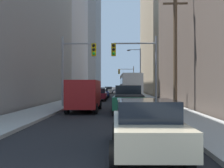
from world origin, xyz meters
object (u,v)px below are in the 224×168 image
cargo_van_red (85,94)px  traffic_signal_near_left (77,60)px  pickup_truck_green (129,99)px  sedan_maroon (99,94)px  city_bus (130,85)px  traffic_signal_far_right (127,75)px  sedan_grey (128,97)px  traffic_signal_near_right (137,60)px  sedan_beige (145,126)px  sedan_white (109,90)px  sedan_blue (103,93)px

cargo_van_red → traffic_signal_near_left: size_ratio=0.87×
pickup_truck_green → sedan_maroon: 13.04m
city_bus → traffic_signal_far_right: bearing=89.6°
city_bus → sedan_grey: bearing=-93.3°
sedan_grey → traffic_signal_near_right: traffic_signal_near_right is taller
traffic_signal_near_right → sedan_beige: bearing=-92.8°
sedan_grey → pickup_truck_green: bearing=-91.3°
sedan_white → traffic_signal_near_right: 35.74m
city_bus → sedan_blue: (-4.01, 1.20, -1.16)m
sedan_maroon → traffic_signal_far_right: traffic_signal_far_right is taller
sedan_white → traffic_signal_far_right: bearing=-23.9°
traffic_signal_near_right → traffic_signal_far_right: same height
sedan_beige → traffic_signal_near_right: (0.66, 13.37, 3.27)m
traffic_signal_far_right → sedan_grey: bearing=-91.5°
city_bus → cargo_van_red: bearing=-102.9°
traffic_signal_near_left → traffic_signal_near_right: 5.00m
sedan_blue → sedan_maroon: bearing=-89.6°
sedan_beige → sedan_white: same height
cargo_van_red → traffic_signal_near_left: traffic_signal_near_left is taller
pickup_truck_green → traffic_signal_near_right: size_ratio=0.91×
sedan_white → traffic_signal_near_left: traffic_signal_near_left is taller
pickup_truck_green → cargo_van_red: (-3.18, 0.69, 0.35)m
sedan_blue → traffic_signal_near_left: (-1.02, -16.11, 3.23)m
sedan_beige → sedan_grey: (0.03, 16.77, 0.00)m
city_bus → sedan_blue: size_ratio=2.72×
sedan_grey → city_bus: bearing=86.7°
cargo_van_red → sedan_beige: size_ratio=1.23×
cargo_van_red → sedan_grey: 6.84m
sedan_beige → sedan_white: 48.85m
sedan_maroon → traffic_signal_far_right: 24.70m
pickup_truck_green → sedan_beige: size_ratio=1.28×
sedan_beige → sedan_blue: bearing=96.4°
sedan_blue → sedan_grey: bearing=-75.2°
cargo_van_red → traffic_signal_near_left: 3.87m
cargo_van_red → sedan_white: size_ratio=1.23×
cargo_van_red → sedan_white: 37.92m
city_bus → sedan_grey: size_ratio=2.73×
city_bus → sedan_maroon: bearing=-125.8°
pickup_truck_green → traffic_signal_far_right: (0.93, 36.79, 3.10)m
traffic_signal_far_right → pickup_truck_green: bearing=-91.5°
sedan_maroon → sedan_grey: bearing=-61.2°
sedan_grey → traffic_signal_far_right: 30.33m
sedan_white → traffic_signal_near_right: (3.96, -35.37, 3.27)m
sedan_grey → traffic_signal_near_left: (-4.37, -3.41, 3.23)m
sedan_maroon → traffic_signal_far_right: (4.08, 24.14, 3.26)m
traffic_signal_near_left → pickup_truck_green: bearing=-37.5°
traffic_signal_near_left → traffic_signal_near_right: (5.00, 0.00, 0.05)m
sedan_white → sedan_beige: bearing=-86.1°
cargo_van_red → sedan_maroon: (0.03, 11.96, -0.52)m
sedan_white → city_bus: bearing=-78.9°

